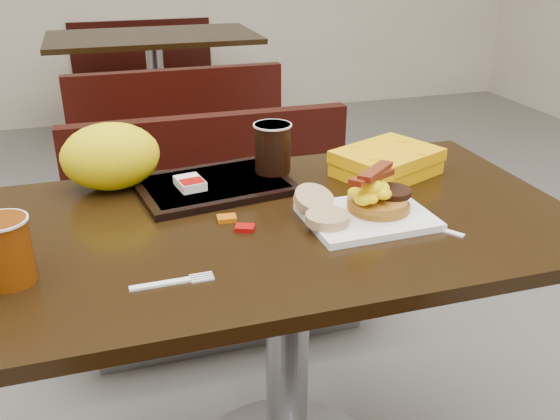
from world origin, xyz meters
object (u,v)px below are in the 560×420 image
object	(u,v)px
bench_far_n	(146,77)
platter	(367,217)
table_near	(287,361)
knife	(427,225)
bench_near_n	(224,236)
pancake_stack	(379,203)
clamshell	(387,162)
hashbrown_sleeve_left	(190,183)
coffee_cup_far	(273,148)
paper_bag	(111,156)
bench_far_s	(174,134)
coffee_cup_near	(6,251)
table_far	(158,98)
tray	(214,185)
fork	(160,284)

from	to	relation	value
bench_far_n	platter	distance (m)	3.39
table_near	knife	distance (m)	0.47
bench_near_n	pancake_stack	distance (m)	0.88
clamshell	hashbrown_sleeve_left	bearing A→B (deg)	154.38
coffee_cup_far	paper_bag	distance (m)	0.37
bench_far_s	coffee_cup_near	xyz separation A→B (m)	(-0.53, -2.01, 0.45)
bench_far_s	bench_far_n	world-z (taller)	same
table_far	tray	xyz separation A→B (m)	(-0.12, -2.40, 0.38)
paper_bag	platter	bearing A→B (deg)	-34.28
fork	paper_bag	xyz separation A→B (m)	(-0.05, 0.46, 0.07)
table_far	paper_bag	bearing A→B (deg)	-98.26
platter	fork	world-z (taller)	platter
platter	knife	bearing A→B (deg)	-32.31
table_far	coffee_cup_near	distance (m)	2.79
coffee_cup_near	hashbrown_sleeve_left	world-z (taller)	coffee_cup_near
bench_far_s	paper_bag	xyz separation A→B (m)	(-0.34, -1.63, 0.47)
fork	paper_bag	size ratio (longest dim) A/B	0.64
knife	tray	world-z (taller)	tray
knife	coffee_cup_far	xyz separation A→B (m)	(-0.22, 0.35, 0.07)
bench_far_s	hashbrown_sleeve_left	xyz separation A→B (m)	(-0.17, -1.72, 0.42)
table_near	coffee_cup_far	size ratio (longest dim) A/B	10.25
bench_near_n	coffee_cup_far	world-z (taller)	coffee_cup_far
bench_near_n	coffee_cup_near	xyz separation A→B (m)	(-0.53, -0.81, 0.45)
bench_far_n	platter	size ratio (longest dim) A/B	3.96
pancake_stack	fork	size ratio (longest dim) A/B	0.91
bench_far_n	pancake_stack	world-z (taller)	pancake_stack
table_far	bench_far_n	distance (m)	0.70
coffee_cup_far	clamshell	world-z (taller)	coffee_cup_far
tray	hashbrown_sleeve_left	world-z (taller)	hashbrown_sleeve_left
fork	coffee_cup_far	size ratio (longest dim) A/B	1.21
fork	coffee_cup_far	xyz separation A→B (m)	(0.32, 0.42, 0.07)
table_far	knife	xyz separation A→B (m)	(0.26, -2.73, 0.38)
pancake_stack	tray	size ratio (longest dim) A/B	0.38
bench_far_s	clamshell	size ratio (longest dim) A/B	4.26
fork	bench_near_n	bearing A→B (deg)	71.05
table_near	table_far	world-z (taller)	same
bench_far_s	pancake_stack	bearing A→B (deg)	-84.69
table_far	clamshell	bearing A→B (deg)	-82.92
table_near	platter	size ratio (longest dim) A/B	4.76
hashbrown_sleeve_left	bench_far_n	bearing A→B (deg)	76.74
table_far	tray	distance (m)	2.44
platter	fork	xyz separation A→B (m)	(-0.44, -0.13, -0.01)
bench_far_n	table_far	bearing A→B (deg)	-90.00
hashbrown_sleeve_left	tray	bearing A→B (deg)	5.77
pancake_stack	paper_bag	world-z (taller)	paper_bag
bench_near_n	table_far	distance (m)	1.90
bench_far_s	bench_far_n	bearing A→B (deg)	90.00
bench_far_n	clamshell	xyz separation A→B (m)	(0.30, -3.14, 0.42)
table_near	pancake_stack	distance (m)	0.45
table_far	fork	size ratio (longest dim) A/B	8.44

